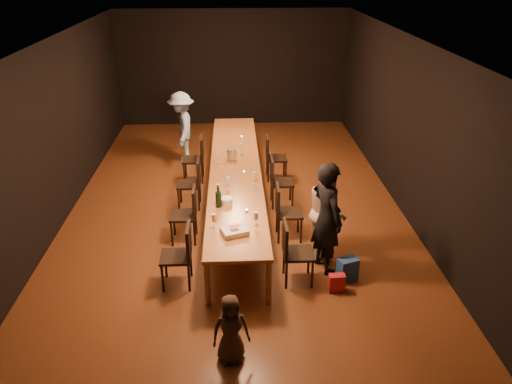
{
  "coord_description": "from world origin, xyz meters",
  "views": [
    {
      "loc": [
        -0.02,
        -8.27,
        4.22
      ],
      "look_at": [
        0.3,
        -1.53,
        1.0
      ],
      "focal_mm": 35.0,
      "sensor_mm": 36.0,
      "label": 1
    }
  ],
  "objects_px": {
    "chair_right_0": "(298,253)",
    "champagne_bottle": "(218,196)",
    "chair_right_1": "(289,212)",
    "birthday_cake": "(235,231)",
    "chair_left_2": "(189,184)",
    "ice_bucket": "(232,154)",
    "woman_tan": "(327,211)",
    "man_blue": "(182,127)",
    "child": "(231,329)",
    "plate_stack": "(226,201)",
    "chair_left_0": "(176,256)",
    "woman_birthday": "(327,218)",
    "chair_left_1": "(183,215)",
    "chair_left_3": "(193,159)",
    "chair_right_3": "(276,158)",
    "chair_right_2": "(282,182)",
    "table": "(235,171)"
  },
  "relations": [
    {
      "from": "man_blue",
      "to": "child",
      "type": "xyz_separation_m",
      "value": [
        1.05,
        -6.21,
        -0.34
      ]
    },
    {
      "from": "chair_right_0",
      "to": "champagne_bottle",
      "type": "height_order",
      "value": "champagne_bottle"
    },
    {
      "from": "child",
      "to": "champagne_bottle",
      "type": "relative_size",
      "value": 2.29
    },
    {
      "from": "chair_left_0",
      "to": "man_blue",
      "type": "relative_size",
      "value": 0.6
    },
    {
      "from": "chair_right_3",
      "to": "chair_left_1",
      "type": "distance_m",
      "value": 2.94
    },
    {
      "from": "chair_left_1",
      "to": "man_blue",
      "type": "distance_m",
      "value": 3.54
    },
    {
      "from": "chair_left_2",
      "to": "woman_birthday",
      "type": "relative_size",
      "value": 0.55
    },
    {
      "from": "chair_left_3",
      "to": "ice_bucket",
      "type": "distance_m",
      "value": 1.19
    },
    {
      "from": "chair_right_2",
      "to": "plate_stack",
      "type": "xyz_separation_m",
      "value": [
        -1.0,
        -1.41,
        0.34
      ]
    },
    {
      "from": "chair_right_2",
      "to": "chair_right_3",
      "type": "distance_m",
      "value": 1.2
    },
    {
      "from": "woman_birthday",
      "to": "birthday_cake",
      "type": "xyz_separation_m",
      "value": [
        -1.32,
        -0.23,
        -0.05
      ]
    },
    {
      "from": "chair_right_2",
      "to": "chair_left_1",
      "type": "xyz_separation_m",
      "value": [
        -1.7,
        -1.2,
        0.0
      ]
    },
    {
      "from": "chair_right_1",
      "to": "chair_left_2",
      "type": "height_order",
      "value": "same"
    },
    {
      "from": "chair_left_2",
      "to": "champagne_bottle",
      "type": "bearing_deg",
      "value": -158.79
    },
    {
      "from": "chair_left_2",
      "to": "table",
      "type": "bearing_deg",
      "value": -90.0
    },
    {
      "from": "table",
      "to": "champagne_bottle",
      "type": "height_order",
      "value": "champagne_bottle"
    },
    {
      "from": "plate_stack",
      "to": "chair_left_0",
      "type": "bearing_deg",
      "value": -125.24
    },
    {
      "from": "birthday_cake",
      "to": "ice_bucket",
      "type": "relative_size",
      "value": 1.94
    },
    {
      "from": "chair_left_2",
      "to": "ice_bucket",
      "type": "height_order",
      "value": "ice_bucket"
    },
    {
      "from": "plate_stack",
      "to": "ice_bucket",
      "type": "xyz_separation_m",
      "value": [
        0.09,
        1.82,
        0.05
      ]
    },
    {
      "from": "woman_birthday",
      "to": "chair_right_0",
      "type": "bearing_deg",
      "value": 103.27
    },
    {
      "from": "champagne_bottle",
      "to": "ice_bucket",
      "type": "xyz_separation_m",
      "value": [
        0.21,
        1.91,
        -0.08
      ]
    },
    {
      "from": "woman_tan",
      "to": "man_blue",
      "type": "height_order",
      "value": "man_blue"
    },
    {
      "from": "table",
      "to": "birthday_cake",
      "type": "relative_size",
      "value": 14.51
    },
    {
      "from": "chair_left_1",
      "to": "birthday_cake",
      "type": "bearing_deg",
      "value": -144.07
    },
    {
      "from": "woman_tan",
      "to": "chair_left_1",
      "type": "bearing_deg",
      "value": 80.79
    },
    {
      "from": "chair_right_3",
      "to": "woman_birthday",
      "type": "bearing_deg",
      "value": 7.5
    },
    {
      "from": "chair_right_0",
      "to": "chair_left_3",
      "type": "relative_size",
      "value": 1.0
    },
    {
      "from": "chair_right_0",
      "to": "plate_stack",
      "type": "height_order",
      "value": "chair_right_0"
    },
    {
      "from": "chair_left_2",
      "to": "woman_birthday",
      "type": "bearing_deg",
      "value": -134.51
    },
    {
      "from": "woman_tan",
      "to": "chair_left_0",
      "type": "bearing_deg",
      "value": 111.07
    },
    {
      "from": "chair_right_1",
      "to": "birthday_cake",
      "type": "xyz_separation_m",
      "value": [
        -0.88,
        -1.13,
        0.32
      ]
    },
    {
      "from": "chair_left_1",
      "to": "chair_left_3",
      "type": "xyz_separation_m",
      "value": [
        0.0,
        2.4,
        0.0
      ]
    },
    {
      "from": "chair_right_1",
      "to": "plate_stack",
      "type": "xyz_separation_m",
      "value": [
        -1.0,
        -0.21,
        0.34
      ]
    },
    {
      "from": "child",
      "to": "plate_stack",
      "type": "relative_size",
      "value": 4.72
    },
    {
      "from": "man_blue",
      "to": "plate_stack",
      "type": "bearing_deg",
      "value": 8.73
    },
    {
      "from": "child",
      "to": "birthday_cake",
      "type": "distance_m",
      "value": 1.61
    },
    {
      "from": "champagne_bottle",
      "to": "chair_left_0",
      "type": "bearing_deg",
      "value": -123.02
    },
    {
      "from": "plate_stack",
      "to": "birthday_cake",
      "type": "bearing_deg",
      "value": -82.7
    },
    {
      "from": "chair_right_1",
      "to": "woman_tan",
      "type": "distance_m",
      "value": 0.76
    },
    {
      "from": "chair_right_2",
      "to": "chair_left_3",
      "type": "bearing_deg",
      "value": -125.22
    },
    {
      "from": "man_blue",
      "to": "champagne_bottle",
      "type": "distance_m",
      "value": 3.92
    },
    {
      "from": "chair_right_1",
      "to": "chair_left_2",
      "type": "distance_m",
      "value": 2.08
    },
    {
      "from": "man_blue",
      "to": "plate_stack",
      "type": "height_order",
      "value": "man_blue"
    },
    {
      "from": "chair_left_0",
      "to": "woman_birthday",
      "type": "bearing_deg",
      "value": -81.95
    },
    {
      "from": "chair_left_2",
      "to": "birthday_cake",
      "type": "distance_m",
      "value": 2.49
    },
    {
      "from": "chair_left_0",
      "to": "chair_left_1",
      "type": "xyz_separation_m",
      "value": [
        0.0,
        1.2,
        0.0
      ]
    },
    {
      "from": "child",
      "to": "plate_stack",
      "type": "xyz_separation_m",
      "value": [
        -0.05,
        2.48,
        0.37
      ]
    },
    {
      "from": "chair_left_0",
      "to": "chair_left_2",
      "type": "bearing_deg",
      "value": 0.0
    },
    {
      "from": "birthday_cake",
      "to": "chair_right_1",
      "type": "bearing_deg",
      "value": 32.16
    }
  ]
}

